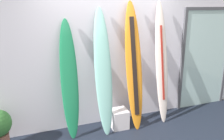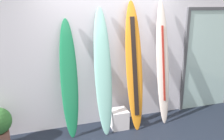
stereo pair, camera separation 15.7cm
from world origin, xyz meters
name	(u,v)px [view 1 (the left image)]	position (x,y,z in m)	size (l,w,h in m)	color
wall_back	(108,47)	(0.00, 1.30, 1.40)	(7.20, 0.20, 2.80)	silver
surfboard_emerald	(69,81)	(-0.78, 0.97, 0.96)	(0.30, 0.42, 1.95)	#1B7749
surfboard_seafoam	(103,73)	(-0.21, 0.93, 1.05)	(0.31, 0.53, 2.12)	#84C2B5
surfboard_sunset	(134,67)	(0.34, 0.91, 1.10)	(0.31, 0.51, 2.22)	orange
surfboard_ivory	(162,63)	(0.92, 0.94, 1.11)	(0.25, 0.45, 2.23)	silver
display_block_left	(119,119)	(0.07, 0.89, 0.17)	(0.30, 0.30, 0.33)	silver
glass_door	(205,57)	(2.14, 1.18, 1.08)	(1.22, 0.06, 2.10)	silver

